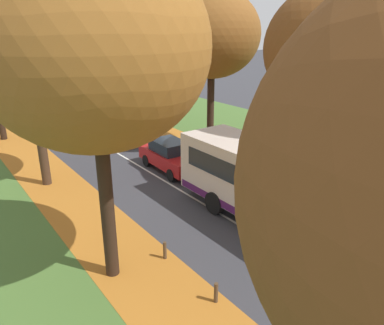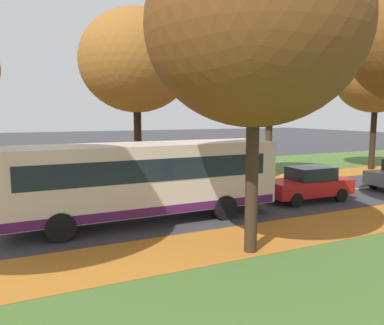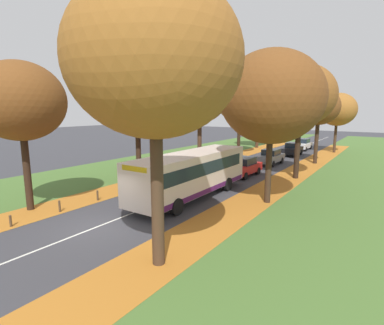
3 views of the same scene
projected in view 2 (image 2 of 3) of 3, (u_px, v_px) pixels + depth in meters
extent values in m
cube|color=#476B2D|center=(266.00, 167.00, 29.23)|extent=(12.00, 90.00, 0.01)
cube|color=#B26B23|center=(230.00, 182.00, 22.58)|extent=(2.80, 60.00, 0.00)
cube|color=#B26B23|center=(354.00, 221.00, 14.31)|extent=(2.80, 60.00, 0.00)
cube|color=silver|center=(365.00, 188.00, 20.96)|extent=(0.12, 80.00, 0.01)
cylinder|color=black|center=(138.00, 147.00, 20.64)|extent=(0.42, 0.42, 4.64)
ellipsoid|color=#935B23|center=(136.00, 61.00, 20.06)|extent=(6.10, 6.10, 5.49)
cylinder|color=#422D1E|center=(269.00, 141.00, 23.77)|extent=(0.43, 0.43, 4.82)
ellipsoid|color=brown|center=(271.00, 69.00, 23.20)|extent=(5.46, 5.46, 4.91)
cylinder|color=black|center=(373.00, 138.00, 27.84)|extent=(0.42, 0.42, 4.67)
ellipsoid|color=#935B23|center=(377.00, 75.00, 27.26)|extent=(5.99, 5.99, 5.39)
cylinder|color=#382619|center=(252.00, 183.00, 10.94)|extent=(0.38, 0.38, 4.17)
ellipsoid|color=brown|center=(255.00, 27.00, 10.38)|extent=(6.18, 6.18, 5.56)
cylinder|color=#4C3823|center=(31.00, 198.00, 16.96)|extent=(0.12, 0.12, 0.65)
cylinder|color=#4C3823|center=(90.00, 193.00, 18.04)|extent=(0.12, 0.12, 0.64)
cylinder|color=#4C3823|center=(143.00, 188.00, 19.18)|extent=(0.12, 0.12, 0.64)
cube|color=beige|center=(145.00, 176.00, 14.27)|extent=(2.54, 10.41, 2.50)
cube|color=#19232D|center=(144.00, 166.00, 14.22)|extent=(2.58, 9.16, 0.80)
cube|color=#4C1951|center=(145.00, 204.00, 14.41)|extent=(2.56, 10.20, 0.32)
cylinder|color=black|center=(61.00, 227.00, 12.00)|extent=(0.30, 0.96, 0.96)
cylinder|color=black|center=(54.00, 210.00, 14.13)|extent=(0.30, 0.96, 0.96)
cylinder|color=black|center=(225.00, 207.00, 14.58)|extent=(0.30, 0.96, 0.96)
cylinder|color=black|center=(198.00, 196.00, 16.71)|extent=(0.30, 0.96, 0.96)
cube|color=#B21919|center=(308.00, 187.00, 17.73)|extent=(1.83, 4.25, 0.70)
cube|color=#19232D|center=(311.00, 173.00, 17.71)|extent=(1.51, 2.06, 0.60)
cylinder|color=black|center=(296.00, 200.00, 16.55)|extent=(0.24, 0.65, 0.64)
cylinder|color=black|center=(275.00, 193.00, 17.98)|extent=(0.24, 0.65, 0.64)
cylinder|color=black|center=(341.00, 195.00, 17.57)|extent=(0.24, 0.65, 0.64)
cylinder|color=black|center=(318.00, 189.00, 19.00)|extent=(0.24, 0.65, 0.64)
cylinder|color=black|center=(374.00, 182.00, 20.84)|extent=(0.24, 0.65, 0.64)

